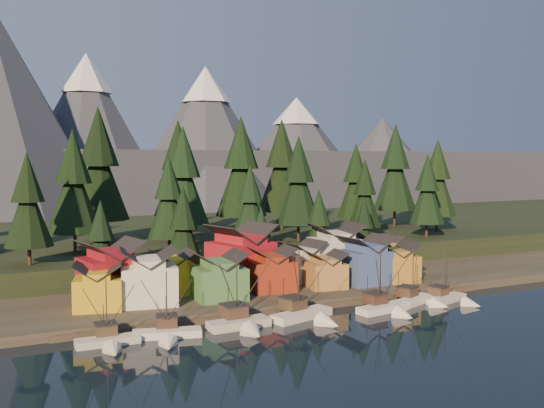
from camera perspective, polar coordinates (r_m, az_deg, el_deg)
name	(u,v)px	position (r m, az deg, el deg)	size (l,w,h in m)	color
ground	(343,335)	(92.90, 6.75, -12.13)	(500.00, 500.00, 0.00)	black
shore_strip	(240,281)	(127.25, -3.08, -7.29)	(400.00, 50.00, 1.50)	#312D24
hillside	(171,242)	(173.45, -9.50, -3.50)	(420.00, 100.00, 6.00)	black
dock	(292,307)	(106.55, 1.90, -9.69)	(80.00, 4.00, 1.00)	#4F4538
mountain_ridge	(85,160)	(291.94, -17.23, 4.01)	(560.00, 190.00, 90.00)	#424855
boat_0	(109,333)	(89.20, -15.11, -11.64)	(9.15, 9.94, 10.38)	beige
boat_1	(167,326)	(90.86, -9.82, -11.27)	(10.64, 11.18, 10.76)	silver
boat_2	(242,313)	(94.46, -2.85, -10.23)	(10.22, 11.03, 12.81)	beige
boat_3	(307,306)	(99.77, 3.35, -9.60)	(12.02, 12.54, 12.53)	silver
boat_4	(387,300)	(105.90, 10.78, -8.89)	(10.13, 10.77, 11.63)	white
boat_5	(420,293)	(113.62, 13.80, -8.10)	(9.67, 10.16, 10.98)	white
boat_6	(452,293)	(116.22, 16.59, -8.01)	(10.01, 10.42, 10.24)	silver
house_front_0	(98,285)	(104.28, -16.03, -7.33)	(9.20, 8.89, 7.66)	gold
house_front_1	(148,275)	(105.82, -11.58, -6.55)	(10.52, 10.22, 9.52)	silver
house_front_2	(219,274)	(107.84, -5.00, -6.61)	(8.89, 8.96, 8.33)	#477D44
house_front_3	(271,268)	(114.19, -0.07, -6.03)	(8.82, 8.49, 8.19)	maroon
house_front_4	(326,269)	(117.38, 5.07, -6.09)	(7.82, 8.27, 6.95)	#B07C3E
house_front_5	(366,259)	(121.90, 8.83, -5.10)	(9.33, 8.54, 9.48)	#3D5691
house_front_6	(396,261)	(125.34, 11.62, -5.29)	(9.25, 8.93, 7.82)	#A97D2B
house_back_0	(111,269)	(109.78, -14.95, -5.93)	(11.33, 11.03, 10.54)	maroon
house_back_1	(172,271)	(112.98, -9.36, -6.26)	(7.38, 7.47, 7.96)	gold
house_back_2	(241,253)	(120.48, -2.96, -4.58)	(13.35, 12.71, 11.79)	maroon
house_back_3	(302,260)	(123.34, 2.81, -5.29)	(8.93, 8.20, 8.08)	beige
house_back_4	(336,248)	(129.61, 6.01, -4.18)	(11.71, 11.39, 10.95)	beige
house_back_5	(381,254)	(133.19, 10.22, -4.66)	(8.33, 8.40, 8.04)	#A9843C
tree_hill_2	(28,203)	(123.56, -21.99, 0.05)	(9.26, 9.26, 21.57)	#332319
tree_hill_3	(74,185)	(136.34, -18.17, 1.69)	(11.47, 11.47, 26.73)	#332319
tree_hill_4	(99,168)	(152.30, -15.97, 3.27)	(14.16, 14.16, 32.99)	#332319
tree_hill_5	(169,200)	(130.43, -9.68, 0.36)	(9.01, 9.01, 21.00)	#332319
tree_hill_6	(183,179)	(146.90, -8.33, 2.34)	(12.11, 12.11, 28.20)	#332319
tree_hill_7	(250,203)	(134.77, -2.07, 0.09)	(8.18, 8.18, 19.07)	#332319
tree_hill_8	(241,170)	(159.66, -2.92, 3.18)	(13.55, 13.55, 31.56)	#332319
tree_hill_9	(299,184)	(147.87, 2.51, 1.93)	(11.18, 11.18, 26.04)	#332319
tree_hill_10	(282,169)	(173.64, 0.92, 3.32)	(13.67, 13.67, 31.85)	#332319
tree_hill_11	(365,196)	(152.12, 8.72, 0.77)	(8.72, 8.72, 20.30)	#332319
tree_hill_12	(356,183)	(169.71, 7.89, 1.94)	(10.60, 10.60, 24.70)	#332319
tree_hill_13	(427,192)	(161.43, 14.40, 1.13)	(9.27, 9.27, 21.59)	#332319
tree_hill_14	(395,170)	(184.97, 11.51, 3.12)	(13.24, 13.24, 30.83)	#332319
tree_hill_15	(178,172)	(164.28, -8.80, 3.02)	(13.21, 13.21, 30.78)	#332319
tree_hill_17	(437,180)	(176.72, 15.29, 2.15)	(11.16, 11.16, 26.00)	#332319
tree_shore_0	(101,241)	(117.76, -15.78, -3.38)	(7.36, 7.36, 17.14)	#332319
tree_shore_1	(183,230)	(121.38, -8.33, -2.43)	(8.38, 8.38, 19.51)	#332319
tree_shore_2	(261,238)	(127.80, -1.02, -3.24)	(6.31, 6.31, 14.70)	#332319
tree_shore_3	(319,226)	(134.01, 4.42, -2.09)	(7.79, 7.79, 18.14)	#332319
tree_shore_4	(364,229)	(140.55, 8.65, -2.34)	(6.84, 6.84, 15.92)	#332319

